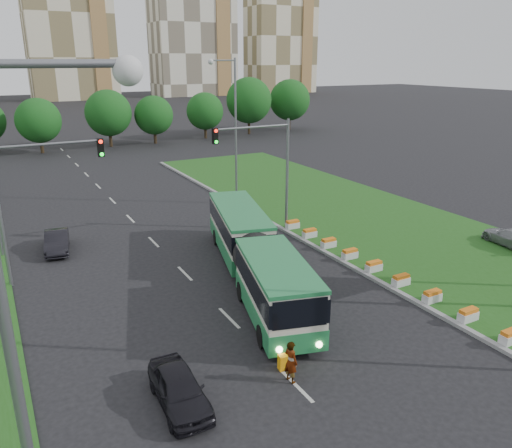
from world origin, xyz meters
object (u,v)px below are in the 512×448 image
car_left_far (57,241)px  shopping_trolley (283,362)px  articulated_bus (250,254)px  car_median (511,237)px  traffic_mast_median (267,159)px  traffic_mast_left (30,188)px  car_left_near (179,389)px  pedestrian (291,362)px

car_left_far → shopping_trolley: bearing=-62.3°
articulated_bus → car_median: size_ratio=4.01×
car_left_far → car_median: 29.75m
traffic_mast_median → car_left_far: 14.92m
car_left_far → articulated_bus: bearing=-39.5°
traffic_mast_left → car_median: traffic_mast_left is taller
car_left_near → car_left_far: (-1.70, 18.21, -0.00)m
traffic_mast_median → traffic_mast_left: size_ratio=1.00×
traffic_mast_left → articulated_bus: 12.32m
articulated_bus → traffic_mast_left: bearing=166.0°
traffic_mast_left → articulated_bus: bearing=-29.3°
traffic_mast_median → pedestrian: bearing=-116.6°
car_left_near → pedestrian: size_ratio=2.25×
pedestrian → car_left_far: bearing=7.0°
articulated_bus → car_left_near: 10.89m
articulated_bus → car_left_far: 13.46m
pedestrian → car_left_near: bearing=69.7°
traffic_mast_median → car_left_far: size_ratio=1.99×
traffic_mast_median → car_left_near: size_ratio=2.05×
articulated_bus → car_left_near: (-7.17, -8.13, -1.00)m
car_left_near → pedestrian: pedestrian is taller
car_median → pedestrian: size_ratio=2.36×
car_left_far → shopping_trolley: car_left_far is taller
traffic_mast_median → car_median: bearing=-39.1°
car_left_near → traffic_mast_left: bearing=104.8°
traffic_mast_left → shopping_trolley: bearing=-61.6°
car_median → shopping_trolley: (-20.35, -4.53, -0.43)m
articulated_bus → pedestrian: articulated_bus is taller
traffic_mast_median → shopping_trolley: 17.43m
traffic_mast_median → car_left_near: bearing=-129.0°
traffic_mast_left → car_median: bearing=-18.5°
traffic_mast_left → articulated_bus: traffic_mast_left is taller
shopping_trolley → car_median: bearing=21.2°
traffic_mast_left → car_median: 29.71m
traffic_mast_left → car_left_near: 14.97m
traffic_mast_median → articulated_bus: bearing=-126.0°
car_left_near → shopping_trolley: (4.40, 0.06, -0.35)m
traffic_mast_left → car_left_far: size_ratio=1.99×
traffic_mast_left → shopping_trolley: 16.50m
car_median → shopping_trolley: 20.85m
pedestrian → shopping_trolley: size_ratio=2.70×
car_median → pedestrian: 21.18m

